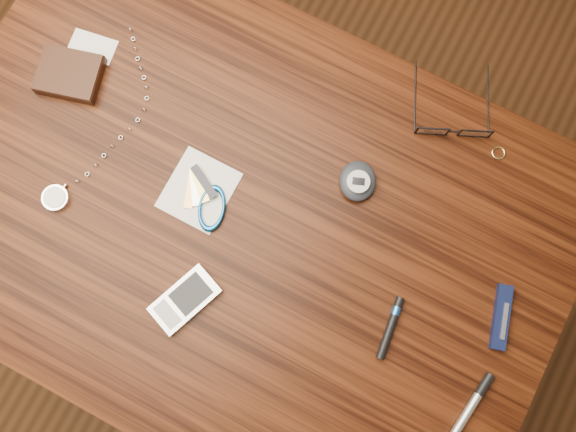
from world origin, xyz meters
name	(u,v)px	position (x,y,z in m)	size (l,w,h in m)	color
ground	(262,264)	(0.00, 0.00, 0.00)	(3.80, 3.80, 0.00)	#472814
desk	(245,229)	(0.00, 0.00, 0.65)	(1.00, 0.70, 0.75)	#371608
wallet_and_card	(70,74)	(-0.35, 0.08, 0.76)	(0.11, 0.14, 0.02)	black
eyeglasses	(453,128)	(0.23, 0.28, 0.76)	(0.16, 0.16, 0.03)	black
gold_ring	(498,153)	(0.31, 0.28, 0.75)	(0.02, 0.02, 0.00)	#E0C56C
pocket_watch	(61,191)	(-0.26, -0.09, 0.76)	(0.10, 0.31, 0.01)	silver
pda_phone	(185,300)	(-0.01, -0.15, 0.76)	(0.09, 0.11, 0.02)	silver
pedometer	(358,181)	(0.13, 0.13, 0.76)	(0.08, 0.08, 0.03)	#20212A
notepad_keys	(205,199)	(-0.06, 0.00, 0.75)	(0.12, 0.11, 0.01)	white
pocket_knife	(501,317)	(0.41, 0.05, 0.76)	(0.05, 0.10, 0.01)	#0B1433
silver_pen	(466,414)	(0.42, -0.10, 0.76)	(0.03, 0.16, 0.01)	#B5B5B9
black_blue_pen	(391,326)	(0.27, -0.04, 0.76)	(0.02, 0.09, 0.01)	black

